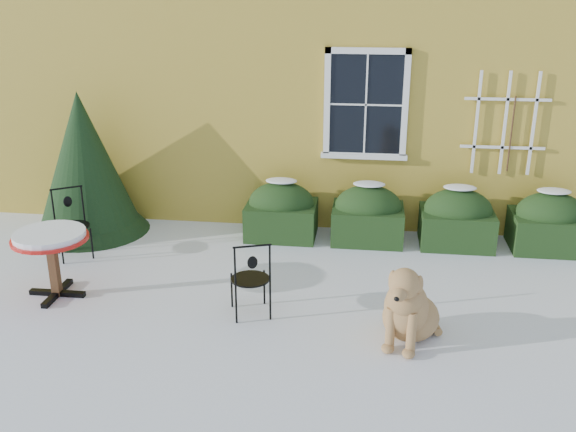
# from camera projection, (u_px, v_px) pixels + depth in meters

# --- Properties ---
(ground) EXTENTS (80.00, 80.00, 0.00)m
(ground) POSITION_uv_depth(u_px,v_px,m) (277.00, 318.00, 7.43)
(ground) COLOR white
(ground) RESTS_ON ground
(house) EXTENTS (12.40, 8.40, 6.40)m
(house) POSITION_uv_depth(u_px,v_px,m) (326.00, 6.00, 12.85)
(house) COLOR gold
(house) RESTS_ON ground
(hedge_row) EXTENTS (4.95, 0.80, 0.91)m
(hedge_row) POSITION_uv_depth(u_px,v_px,m) (412.00, 217.00, 9.47)
(hedge_row) COLOR black
(hedge_row) RESTS_ON ground
(evergreen_shrub) EXTENTS (1.80, 1.80, 2.17)m
(evergreen_shrub) POSITION_uv_depth(u_px,v_px,m) (86.00, 177.00, 9.76)
(evergreen_shrub) COLOR black
(evergreen_shrub) RESTS_ON ground
(bistro_table) EXTENTS (0.91, 0.91, 0.85)m
(bistro_table) POSITION_uv_depth(u_px,v_px,m) (51.00, 243.00, 7.73)
(bistro_table) COLOR black
(bistro_table) RESTS_ON ground
(patio_chair_near) EXTENTS (0.54, 0.53, 0.94)m
(patio_chair_near) POSITION_uv_depth(u_px,v_px,m) (251.00, 278.00, 7.35)
(patio_chair_near) COLOR black
(patio_chair_near) RESTS_ON ground
(patio_chair_far) EXTENTS (0.60, 0.59, 0.97)m
(patio_chair_far) POSITION_uv_depth(u_px,v_px,m) (72.00, 223.00, 8.99)
(patio_chair_far) COLOR black
(patio_chair_far) RESTS_ON ground
(dog) EXTENTS (0.80, 1.04, 0.97)m
(dog) POSITION_uv_depth(u_px,v_px,m) (408.00, 310.00, 6.81)
(dog) COLOR #AF834E
(dog) RESTS_ON ground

